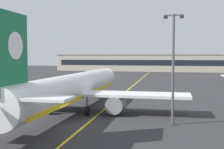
% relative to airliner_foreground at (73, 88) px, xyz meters
% --- Properties ---
extents(ground_plane, '(400.00, 400.00, 0.00)m').
position_rel_airliner_foreground_xyz_m(ground_plane, '(2.32, -8.23, -3.37)').
color(ground_plane, '#2D2D30').
extents(taxiway_centreline, '(12.58, 179.60, 0.01)m').
position_rel_airliner_foreground_xyz_m(taxiway_centreline, '(2.32, 21.77, -3.37)').
color(taxiway_centreline, yellow).
rests_on(taxiway_centreline, ground).
extents(airliner_foreground, '(32.20, 41.51, 11.65)m').
position_rel_airliner_foreground_xyz_m(airliner_foreground, '(0.00, 0.00, 0.00)').
color(airliner_foreground, white).
rests_on(airliner_foreground, ground).
extents(apron_lamp_post, '(2.24, 0.90, 12.61)m').
position_rel_airliner_foreground_xyz_m(apron_lamp_post, '(13.86, -4.00, 3.24)').
color(apron_lamp_post, '#515156').
rests_on(apron_lamp_post, ground).
extents(safety_cone_by_nose_gear, '(0.44, 0.44, 0.55)m').
position_rel_airliner_foreground_xyz_m(safety_cone_by_nose_gear, '(1.59, 17.15, -3.11)').
color(safety_cone_by_nose_gear, orange).
rests_on(safety_cone_by_nose_gear, ground).
extents(terminal_building, '(125.72, 12.40, 8.94)m').
position_rel_airliner_foreground_xyz_m(terminal_building, '(7.19, 118.63, 1.11)').
color(terminal_building, '#B2A893').
rests_on(terminal_building, ground).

